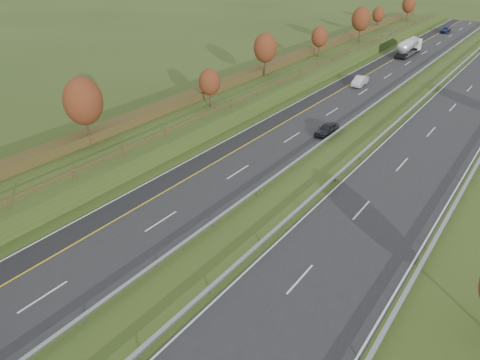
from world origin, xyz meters
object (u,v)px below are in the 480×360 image
Objects in this scene: car_dark_near at (327,129)px; road_tanker at (409,46)px; car_small_far at (446,30)px; car_silver_mid at (360,81)px.

road_tanker is at bearing 99.45° from car_dark_near.
road_tanker is 2.63× the size of car_dark_near.
car_small_far is (0.02, 32.54, -1.11)m from road_tanker.
road_tanker reaches higher than car_silver_mid.
car_silver_mid is (0.40, -28.24, -1.04)m from road_tanker.
car_dark_near is at bearing -87.67° from car_small_far.
car_dark_near is 84.77m from car_small_far.
car_silver_mid is at bearing -91.01° from car_small_far.
car_small_far is (-0.38, 60.78, -0.07)m from car_silver_mid.
car_dark_near is (5.49, -52.06, -1.10)m from road_tanker.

